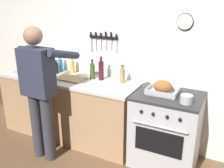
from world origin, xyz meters
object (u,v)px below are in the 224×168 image
Objects in this scene: roasting_pan at (163,88)px; bottle_cooking_oil at (72,67)px; saucepan at (186,99)px; bottle_dish_soap at (60,65)px; bottle_wine_red at (101,70)px; bottle_olive_oil at (92,71)px; bottle_soy_sauce at (56,68)px; bottle_vinegar at (122,76)px; stove at (166,130)px; cutting_board at (72,79)px; person_cook at (40,87)px.

bottle_cooking_oil is at bearing 171.77° from roasting_pan.
saucepan is 0.58× the size of bottle_dish_soap.
bottle_wine_red reaches higher than bottle_olive_oil.
bottle_cooking_oil reaches higher than bottle_soy_sauce.
bottle_dish_soap is at bearing 176.16° from bottle_vinegar.
saucepan is at bearing -33.63° from stove.
bottle_vinegar reaches higher than bottle_soy_sauce.
roasting_pan is 1.32× the size of bottle_olive_oil.
bottle_olive_oil is (0.24, 0.15, 0.10)m from cutting_board.
bottle_wine_red is at bearing 171.96° from roasting_pan.
roasting_pan is 1.01m from bottle_olive_oil.
bottle_vinegar reaches higher than bottle_dish_soap.
stove is 1.76m from bottle_soy_sauce.
person_cook is 4.72× the size of roasting_pan.
person_cook is 4.61× the size of cutting_board.
cutting_board is 0.46m from bottle_dish_soap.
bottle_dish_soap is (-0.62, 0.10, -0.02)m from bottle_olive_oil.
bottle_cooking_oil is (-0.15, 0.25, 0.09)m from cutting_board.
cutting_board is 1.54× the size of bottle_cooking_oil.
cutting_board is at bearing -155.62° from bottle_wine_red.
bottle_wine_red is at bearing 24.38° from cutting_board.
bottle_olive_oil is (-1.08, 0.11, 0.56)m from stove.
bottle_dish_soap is at bearing 173.79° from bottle_wine_red.
cutting_board is (-1.54, 0.11, -0.04)m from saucepan.
bottle_wine_red is at bearing 166.87° from saucepan.
saucepan is at bearing -13.13° from bottle_wine_red.
person_cook is at bearing -67.16° from bottle_soy_sauce.
roasting_pan is 1.25m from cutting_board.
bottle_wine_red is 1.58× the size of bottle_soy_sauce.
stove is 6.85× the size of saucepan.
bottle_olive_oil reaches higher than bottle_cooking_oil.
stove is at bearing -7.91° from bottle_cooking_oil.
bottle_olive_oil is 1.17× the size of bottle_dish_soap.
bottle_soy_sauce is 0.12m from bottle_dish_soap.
bottle_olive_oil reaches higher than bottle_vinegar.
bottle_soy_sauce is at bearing 176.98° from stove.
person_cook reaches higher than bottle_soy_sauce.
bottle_soy_sauce reaches higher than stove.
bottle_dish_soap is (-1.70, 0.21, 0.54)m from stove.
roasting_pan is 1.64m from bottle_dish_soap.
bottle_olive_oil reaches higher than bottle_dish_soap.
saucepan is 0.92m from bottle_vinegar.
person_cook reaches higher than roasting_pan.
bottle_olive_oil is at bearing 174.14° from stove.
bottle_dish_soap is (-0.74, 0.08, -0.04)m from bottle_wine_red.
saucepan is 0.37× the size of cutting_board.
roasting_pan reaches higher than stove.
person_cook reaches higher than saucepan.
bottle_dish_soap is 0.95× the size of bottle_vinegar.
bottle_wine_red is (0.37, 0.17, 0.12)m from cutting_board.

